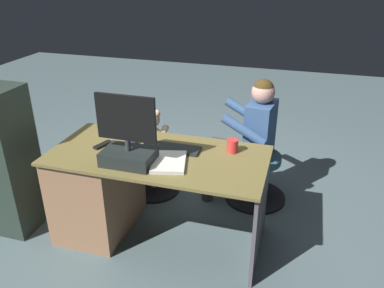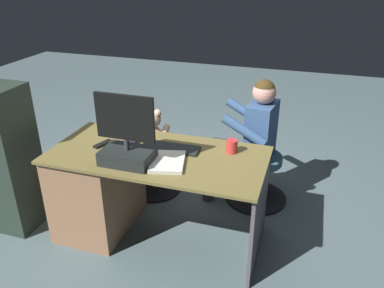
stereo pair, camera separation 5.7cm
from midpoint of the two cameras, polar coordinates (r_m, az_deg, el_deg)
name	(u,v)px [view 1 (the left image)]	position (r m, az deg, el deg)	size (l,w,h in m)	color
ground_plane	(175,212)	(3.35, -3.06, -9.98)	(10.00, 10.00, 0.00)	#4F6266
desk	(109,186)	(3.05, -12.59, -6.06)	(1.53, 0.74, 0.71)	brown
monitor	(128,145)	(2.58, -10.03, -0.17)	(0.40, 0.23, 0.48)	black
keyboard	(171,148)	(2.78, -3.69, -0.59)	(0.42, 0.14, 0.02)	black
computer_mouse	(134,142)	(2.89, -9.08, 0.32)	(0.06, 0.10, 0.04)	#1F1F2E
cup	(232,146)	(2.73, 5.37, -0.28)	(0.08, 0.08, 0.10)	red
tv_remote	(103,145)	(2.91, -13.53, -0.11)	(0.04, 0.15, 0.02)	black
notebook_binder	(169,162)	(2.59, -4.06, -2.65)	(0.22, 0.30, 0.02)	silver
office_chair_teddy	(153,165)	(3.54, -6.24, -3.08)	(0.49, 0.49, 0.43)	black
teddy_bear	(152,130)	(3.40, -6.43, 2.01)	(0.26, 0.26, 0.37)	#D4AF8A
visitor_chair	(256,175)	(3.45, 8.96, -4.56)	(0.54, 0.54, 0.43)	black
person	(248,132)	(3.27, 7.76, 1.74)	(0.60, 0.52, 1.10)	#34527D
equipment_rack	(1,161)	(3.27, -26.69, -2.20)	(0.44, 0.36, 1.15)	#27342C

